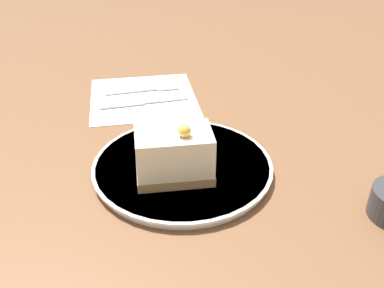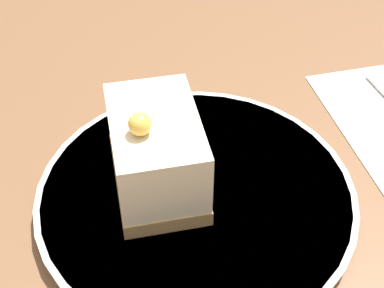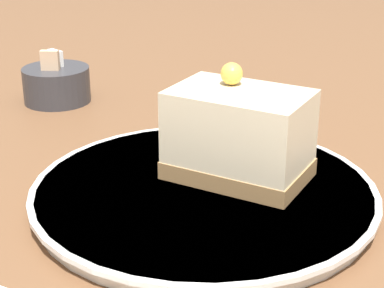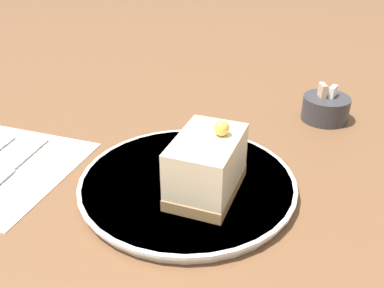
% 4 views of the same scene
% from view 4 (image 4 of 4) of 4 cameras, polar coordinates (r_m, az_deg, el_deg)
% --- Properties ---
extents(ground_plane, '(4.00, 4.00, 0.00)m').
position_cam_4_polar(ground_plane, '(0.51, -2.88, -8.35)').
color(ground_plane, brown).
extents(plate, '(0.27, 0.27, 0.01)m').
position_cam_4_polar(plate, '(0.54, -0.61, -5.30)').
color(plate, silver).
rests_on(plate, ground_plane).
extents(cake_slice, '(0.09, 0.12, 0.09)m').
position_cam_4_polar(cake_slice, '(0.49, 1.98, -2.90)').
color(cake_slice, '#9E7547').
rests_on(cake_slice, plate).
extents(knife, '(0.02, 0.18, 0.00)m').
position_cam_4_polar(knife, '(0.61, -23.92, -3.86)').
color(knife, silver).
rests_on(knife, napkin).
extents(sugar_bowl, '(0.08, 0.08, 0.06)m').
position_cam_4_polar(sugar_bowl, '(0.74, 17.38, 4.61)').
color(sugar_bowl, '#333338').
rests_on(sugar_bowl, ground_plane).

